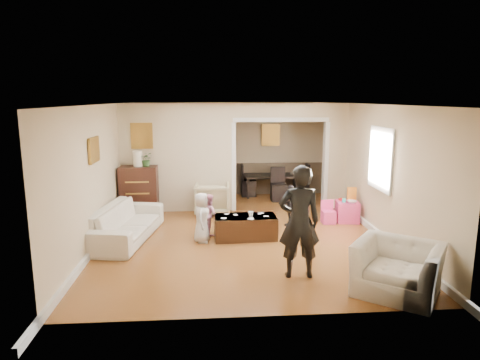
{
  "coord_description": "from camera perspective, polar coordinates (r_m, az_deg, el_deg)",
  "views": [
    {
      "loc": [
        -0.64,
        -8.45,
        2.73
      ],
      "look_at": [
        0.0,
        0.2,
        1.05
      ],
      "focal_mm": 31.91,
      "sensor_mm": 36.0,
      "label": 1
    }
  ],
  "objects": [
    {
      "name": "dresser",
      "position": [
        10.19,
        -13.32,
        -1.48
      ],
      "size": [
        0.85,
        0.48,
        1.17
      ],
      "primitive_type": "cube",
      "color": "#371710",
      "rests_on": "ground"
    },
    {
      "name": "dining_table",
      "position": [
        12.09,
        4.69,
        -0.61
      ],
      "size": [
        1.78,
        0.99,
        0.62
      ],
      "primitive_type": "imported",
      "rotation": [
        0.0,
        0.0,
        -0.0
      ],
      "color": "black",
      "rests_on": "ground"
    },
    {
      "name": "floor",
      "position": [
        8.9,
        0.1,
        -6.9
      ],
      "size": [
        7.0,
        7.0,
        0.0
      ],
      "primitive_type": "plane",
      "color": "#965626",
      "rests_on": "ground"
    },
    {
      "name": "child_kneel_a",
      "position": [
        8.18,
        -5.15,
        -5.03
      ],
      "size": [
        0.37,
        0.51,
        0.96
      ],
      "primitive_type": "imported",
      "rotation": [
        0.0,
        0.0,
        1.43
      ],
      "color": "silver",
      "rests_on": "ground"
    },
    {
      "name": "toy_block",
      "position": [
        9.85,
        13.31,
        -2.53
      ],
      "size": [
        0.09,
        0.08,
        0.05
      ],
      "primitive_type": "cube",
      "rotation": [
        0.0,
        0.0,
        0.23
      ],
      "color": "red",
      "rests_on": "play_table"
    },
    {
      "name": "potted_plant",
      "position": [
        10.02,
        -12.38,
        2.72
      ],
      "size": [
        0.29,
        0.26,
        0.33
      ],
      "primitive_type": "imported",
      "color": "#3C662D",
      "rests_on": "dresser"
    },
    {
      "name": "cereal_box",
      "position": [
        9.88,
        14.71,
        -1.81
      ],
      "size": [
        0.21,
        0.09,
        0.3
      ],
      "primitive_type": "cube",
      "rotation": [
        0.0,
        0.0,
        -0.12
      ],
      "color": "yellow",
      "rests_on": "play_table"
    },
    {
      "name": "coffee_cup",
      "position": [
        8.31,
        1.44,
        -4.59
      ],
      "size": [
        0.11,
        0.11,
        0.1
      ],
      "primitive_type": "imported",
      "rotation": [
        0.0,
        0.0,
        0.04
      ],
      "color": "silver",
      "rests_on": "coffee_table"
    },
    {
      "name": "framed_art_sofa_wall",
      "position": [
        8.17,
        -18.93,
        3.84
      ],
      "size": [
        0.03,
        0.55,
        0.4
      ],
      "primitive_type": "cube",
      "color": "brown"
    },
    {
      "name": "play_bowl",
      "position": [
        9.68,
        14.69,
        -2.82
      ],
      "size": [
        0.23,
        0.23,
        0.05
      ],
      "primitive_type": "imported",
      "rotation": [
        0.0,
        0.0,
        -0.12
      ],
      "color": "silver",
      "rests_on": "play_table"
    },
    {
      "name": "adult_person",
      "position": [
        6.56,
        7.92,
        -5.55
      ],
      "size": [
        0.65,
        0.43,
        1.75
      ],
      "primitive_type": "imported",
      "rotation": [
        0.0,
        0.0,
        3.12
      ],
      "color": "black",
      "rests_on": "ground"
    },
    {
      "name": "armchair_back",
      "position": [
        10.14,
        -3.72,
        -2.49
      ],
      "size": [
        0.84,
        0.86,
        0.75
      ],
      "primitive_type": "imported",
      "rotation": [
        0.0,
        0.0,
        3.09
      ],
      "color": "tan",
      "rests_on": "ground"
    },
    {
      "name": "sofa",
      "position": [
        8.64,
        -15.03,
        -5.53
      ],
      "size": [
        1.24,
        2.39,
        0.67
      ],
      "primitive_type": "imported",
      "rotation": [
        0.0,
        0.0,
        1.41
      ],
      "color": "white",
      "rests_on": "ground"
    },
    {
      "name": "partition_right",
      "position": [
        10.8,
        12.58,
        3.09
      ],
      "size": [
        0.55,
        0.18,
        2.6
      ],
      "primitive_type": "cube",
      "color": "beige",
      "rests_on": "ground"
    },
    {
      "name": "craft_papers",
      "position": [
        8.36,
        0.91,
        -4.84
      ],
      "size": [
        0.94,
        0.52,
        0.0
      ],
      "color": "white",
      "rests_on": "coffee_table"
    },
    {
      "name": "cyan_cup",
      "position": [
        9.69,
        13.73,
        -2.67
      ],
      "size": [
        0.08,
        0.08,
        0.08
      ],
      "primitive_type": "cylinder",
      "color": "#29CDBE",
      "rests_on": "play_table"
    },
    {
      "name": "partition_header",
      "position": [
        10.4,
        5.48,
        9.23
      ],
      "size": [
        2.22,
        0.18,
        0.35
      ],
      "primitive_type": "cube",
      "color": "beige",
      "rests_on": "partition_right"
    },
    {
      "name": "framed_art_alcove",
      "position": [
        12.06,
        4.11,
        6.03
      ],
      "size": [
        0.45,
        0.03,
        0.55
      ],
      "primitive_type": "cube",
      "color": "brown"
    },
    {
      "name": "child_kneel_b",
      "position": [
        8.63,
        -4.1,
        -4.6
      ],
      "size": [
        0.45,
        0.49,
        0.83
      ],
      "primitive_type": "imported",
      "rotation": [
        0.0,
        0.0,
        1.96
      ],
      "color": "pink",
      "rests_on": "ground"
    },
    {
      "name": "coffee_table",
      "position": [
        8.43,
        0.72,
        -6.32
      ],
      "size": [
        1.23,
        0.65,
        0.45
      ],
      "primitive_type": "cube",
      "rotation": [
        0.0,
        0.0,
        0.04
      ],
      "color": "#391F12",
      "rests_on": "ground"
    },
    {
      "name": "child_toddler",
      "position": [
        9.22,
        6.84,
        -3.42
      ],
      "size": [
        0.54,
        0.52,
        0.9
      ],
      "primitive_type": "imported",
      "rotation": [
        0.0,
        0.0,
        -2.41
      ],
      "color": "black",
      "rests_on": "ground"
    },
    {
      "name": "armchair_front",
      "position": [
        6.5,
        20.32,
        -11.05
      ],
      "size": [
        1.5,
        1.47,
        0.73
      ],
      "primitive_type": "imported",
      "rotation": [
        0.0,
        0.0,
        -0.64
      ],
      "color": "white",
      "rests_on": "ground"
    },
    {
      "name": "table_lamp",
      "position": [
        10.05,
        -13.51,
        2.79
      ],
      "size": [
        0.22,
        0.22,
        0.36
      ],
      "primitive_type": "cylinder",
      "color": "#FFF1CF",
      "rests_on": "dresser"
    },
    {
      "name": "window_pane",
      "position": [
        8.8,
        18.34,
        2.7
      ],
      "size": [
        0.03,
        0.95,
        1.1
      ],
      "primitive_type": "cube",
      "color": "white",
      "rests_on": "ground"
    },
    {
      "name": "partition_left",
      "position": [
        10.37,
        -8.26,
        2.93
      ],
      "size": [
        2.75,
        0.18,
        2.6
      ],
      "primitive_type": "cube",
      "color": "beige",
      "rests_on": "ground"
    },
    {
      "name": "framed_art_partition",
      "position": [
        10.3,
        -12.99,
        5.79
      ],
      "size": [
        0.45,
        0.03,
        0.55
      ],
      "primitive_type": "cube",
      "color": "brown",
      "rests_on": "partition_left"
    },
    {
      "name": "play_table",
      "position": [
        9.84,
        14.12,
        -4.11
      ],
      "size": [
        0.53,
        0.53,
        0.46
      ],
      "primitive_type": "cube",
      "rotation": [
        0.0,
        0.0,
        -0.12
      ],
      "color": "#D93978",
      "rests_on": "ground"
    }
  ]
}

